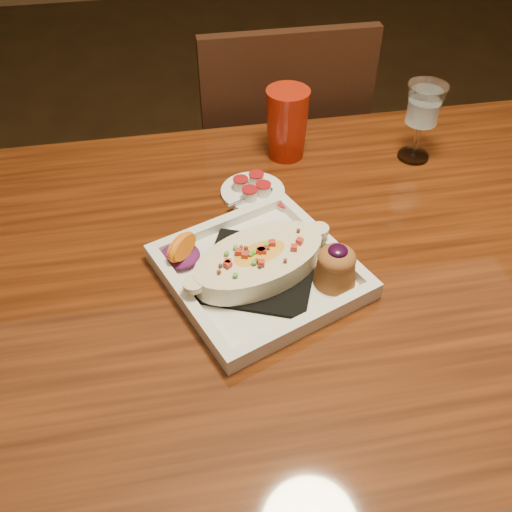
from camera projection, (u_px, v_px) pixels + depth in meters
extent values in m
plane|color=black|center=(320.00, 466.00, 1.47)|extent=(7.00, 7.00, 0.00)
cube|color=maroon|center=(353.00, 265.00, 0.97)|extent=(1.50, 0.90, 0.04)
cylinder|color=black|center=(29.00, 304.00, 1.41)|extent=(0.07, 0.07, 0.71)
cube|color=black|center=(269.00, 169.00, 1.66)|extent=(0.42, 0.42, 0.04)
cylinder|color=black|center=(307.00, 190.00, 1.96)|extent=(0.04, 0.04, 0.45)
cylinder|color=black|center=(209.00, 201.00, 1.92)|extent=(0.04, 0.04, 0.45)
cylinder|color=black|center=(334.00, 257.00, 1.72)|extent=(0.04, 0.04, 0.45)
cylinder|color=black|center=(223.00, 271.00, 1.68)|extent=(0.04, 0.04, 0.45)
cube|color=black|center=(287.00, 127.00, 1.36)|extent=(0.40, 0.03, 0.46)
cube|color=white|center=(259.00, 275.00, 0.92)|extent=(0.36, 0.36, 0.01)
cube|color=black|center=(259.00, 271.00, 0.91)|extent=(0.22, 0.22, 0.01)
ellipsoid|color=yellow|center=(259.00, 261.00, 0.90)|extent=(0.22, 0.16, 0.04)
ellipsoid|color=#591453|center=(180.00, 255.00, 0.93)|extent=(0.06, 0.07, 0.02)
cone|color=brown|center=(335.00, 270.00, 0.88)|extent=(0.07, 0.07, 0.05)
ellipsoid|color=brown|center=(337.00, 258.00, 0.87)|extent=(0.06, 0.06, 0.03)
ellipsoid|color=black|center=(338.00, 251.00, 0.86)|extent=(0.03, 0.03, 0.01)
cylinder|color=silver|center=(413.00, 156.00, 1.17)|extent=(0.06, 0.06, 0.01)
cylinder|color=silver|center=(416.00, 140.00, 1.15)|extent=(0.01, 0.01, 0.07)
cone|color=silver|center=(424.00, 105.00, 1.09)|extent=(0.08, 0.08, 0.08)
cylinder|color=white|center=(253.00, 192.00, 1.08)|extent=(0.12, 0.12, 0.01)
cylinder|color=silver|center=(241.00, 184.00, 1.07)|extent=(0.03, 0.03, 0.02)
cylinder|color=red|center=(241.00, 179.00, 1.07)|extent=(0.03, 0.03, 0.00)
cylinder|color=silver|center=(256.00, 179.00, 1.09)|extent=(0.03, 0.03, 0.02)
cylinder|color=red|center=(256.00, 174.00, 1.08)|extent=(0.03, 0.03, 0.00)
cylinder|color=silver|center=(263.00, 189.00, 1.06)|extent=(0.03, 0.03, 0.02)
cylinder|color=red|center=(263.00, 185.00, 1.05)|extent=(0.03, 0.03, 0.00)
cylinder|color=silver|center=(250.00, 194.00, 1.05)|extent=(0.03, 0.03, 0.02)
cylinder|color=red|center=(250.00, 190.00, 1.04)|extent=(0.03, 0.03, 0.00)
cylinder|color=silver|center=(285.00, 208.00, 1.04)|extent=(0.03, 0.03, 0.02)
cylinder|color=red|center=(285.00, 203.00, 1.03)|extent=(0.03, 0.03, 0.00)
cone|color=#9E1C0B|center=(287.00, 124.00, 1.13)|extent=(0.09, 0.09, 0.14)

